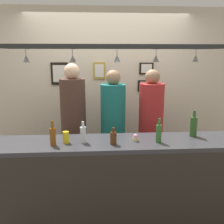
{
  "coord_description": "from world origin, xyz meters",
  "views": [
    {
      "loc": [
        -0.2,
        -2.92,
        1.9
      ],
      "look_at": [
        0.0,
        0.1,
        1.2
      ],
      "focal_mm": 40.49,
      "sensor_mm": 36.0,
      "label": 1
    }
  ],
  "objects_px": {
    "picture_frame_upper_small": "(146,68)",
    "picture_frame_crest": "(99,71)",
    "bottle_champagne_green": "(194,126)",
    "person_right_red_shirt": "(151,118)",
    "bottle_beer_amber_tall": "(53,136)",
    "person_middle_teal_shirt": "(113,119)",
    "bottle_beer_green_import": "(159,133)",
    "bottle_soda_clear": "(83,134)",
    "picture_frame_lower_pair": "(147,86)",
    "person_left_brown_shirt": "(73,116)",
    "drink_can": "(66,137)",
    "picture_frame_caricature": "(60,74)",
    "cupcake": "(135,138)",
    "bottle_beer_brown_stubby": "(113,138)"
  },
  "relations": [
    {
      "from": "picture_frame_upper_small",
      "to": "picture_frame_crest",
      "type": "xyz_separation_m",
      "value": [
        -0.74,
        0.0,
        -0.03
      ]
    },
    {
      "from": "bottle_champagne_green",
      "to": "picture_frame_caricature",
      "type": "xyz_separation_m",
      "value": [
        -1.65,
        1.3,
        0.5
      ]
    },
    {
      "from": "person_left_brown_shirt",
      "to": "picture_frame_lower_pair",
      "type": "bearing_deg",
      "value": 28.6
    },
    {
      "from": "bottle_beer_brown_stubby",
      "to": "cupcake",
      "type": "height_order",
      "value": "bottle_beer_brown_stubby"
    },
    {
      "from": "bottle_beer_green_import",
      "to": "drink_can",
      "type": "height_order",
      "value": "bottle_beer_green_import"
    },
    {
      "from": "bottle_beer_brown_stubby",
      "to": "cupcake",
      "type": "xyz_separation_m",
      "value": [
        0.24,
        0.08,
        -0.03
      ]
    },
    {
      "from": "bottle_soda_clear",
      "to": "picture_frame_caricature",
      "type": "bearing_deg",
      "value": 106.08
    },
    {
      "from": "person_middle_teal_shirt",
      "to": "bottle_beer_amber_tall",
      "type": "height_order",
      "value": "person_middle_teal_shirt"
    },
    {
      "from": "bottle_champagne_green",
      "to": "person_right_red_shirt",
      "type": "bearing_deg",
      "value": 116.23
    },
    {
      "from": "person_middle_teal_shirt",
      "to": "bottle_beer_amber_tall",
      "type": "distance_m",
      "value": 1.1
    },
    {
      "from": "bottle_champagne_green",
      "to": "picture_frame_caricature",
      "type": "bearing_deg",
      "value": 141.83
    },
    {
      "from": "bottle_soda_clear",
      "to": "cupcake",
      "type": "height_order",
      "value": "bottle_soda_clear"
    },
    {
      "from": "person_middle_teal_shirt",
      "to": "person_right_red_shirt",
      "type": "height_order",
      "value": "person_right_red_shirt"
    },
    {
      "from": "person_middle_teal_shirt",
      "to": "picture_frame_lower_pair",
      "type": "height_order",
      "value": "person_middle_teal_shirt"
    },
    {
      "from": "person_middle_teal_shirt",
      "to": "person_right_red_shirt",
      "type": "distance_m",
      "value": 0.53
    },
    {
      "from": "person_middle_teal_shirt",
      "to": "bottle_beer_brown_stubby",
      "type": "height_order",
      "value": "person_middle_teal_shirt"
    },
    {
      "from": "bottle_beer_brown_stubby",
      "to": "bottle_beer_green_import",
      "type": "distance_m",
      "value": 0.48
    },
    {
      "from": "person_right_red_shirt",
      "to": "bottle_beer_amber_tall",
      "type": "bearing_deg",
      "value": -144.27
    },
    {
      "from": "person_right_red_shirt",
      "to": "bottle_beer_amber_tall",
      "type": "xyz_separation_m",
      "value": [
        -1.21,
        -0.87,
        0.06
      ]
    },
    {
      "from": "picture_frame_caricature",
      "to": "bottle_soda_clear",
      "type": "bearing_deg",
      "value": -73.92
    },
    {
      "from": "person_middle_teal_shirt",
      "to": "picture_frame_upper_small",
      "type": "height_order",
      "value": "picture_frame_upper_small"
    },
    {
      "from": "person_left_brown_shirt",
      "to": "person_middle_teal_shirt",
      "type": "xyz_separation_m",
      "value": [
        0.54,
        0.0,
        -0.06
      ]
    },
    {
      "from": "person_middle_teal_shirt",
      "to": "picture_frame_crest",
      "type": "xyz_separation_m",
      "value": [
        -0.17,
        0.62,
        0.62
      ]
    },
    {
      "from": "bottle_beer_amber_tall",
      "to": "bottle_soda_clear",
      "type": "bearing_deg",
      "value": 10.79
    },
    {
      "from": "person_left_brown_shirt",
      "to": "person_right_red_shirt",
      "type": "relative_size",
      "value": 1.05
    },
    {
      "from": "bottle_soda_clear",
      "to": "bottle_beer_green_import",
      "type": "distance_m",
      "value": 0.8
    },
    {
      "from": "drink_can",
      "to": "cupcake",
      "type": "xyz_separation_m",
      "value": [
        0.74,
        0.01,
        -0.03
      ]
    },
    {
      "from": "bottle_beer_amber_tall",
      "to": "drink_can",
      "type": "distance_m",
      "value": 0.14
    },
    {
      "from": "picture_frame_upper_small",
      "to": "bottle_champagne_green",
      "type": "bearing_deg",
      "value": -77.23
    },
    {
      "from": "person_middle_teal_shirt",
      "to": "person_left_brown_shirt",
      "type": "bearing_deg",
      "value": -180.0
    },
    {
      "from": "person_middle_teal_shirt",
      "to": "picture_frame_upper_small",
      "type": "xyz_separation_m",
      "value": [
        0.57,
        0.62,
        0.66
      ]
    },
    {
      "from": "bottle_beer_amber_tall",
      "to": "drink_can",
      "type": "xyz_separation_m",
      "value": [
        0.12,
        0.06,
        -0.04
      ]
    },
    {
      "from": "person_right_red_shirt",
      "to": "picture_frame_caricature",
      "type": "height_order",
      "value": "picture_frame_caricature"
    },
    {
      "from": "person_left_brown_shirt",
      "to": "person_right_red_shirt",
      "type": "distance_m",
      "value": 1.07
    },
    {
      "from": "cupcake",
      "to": "picture_frame_caricature",
      "type": "relative_size",
      "value": 0.23
    },
    {
      "from": "person_left_brown_shirt",
      "to": "bottle_beer_green_import",
      "type": "height_order",
      "value": "person_left_brown_shirt"
    },
    {
      "from": "person_left_brown_shirt",
      "to": "bottle_soda_clear",
      "type": "bearing_deg",
      "value": -78.31
    },
    {
      "from": "bottle_beer_amber_tall",
      "to": "picture_frame_crest",
      "type": "bearing_deg",
      "value": 71.1
    },
    {
      "from": "person_right_red_shirt",
      "to": "bottle_beer_green_import",
      "type": "distance_m",
      "value": 0.87
    },
    {
      "from": "person_left_brown_shirt",
      "to": "bottle_beer_brown_stubby",
      "type": "relative_size",
      "value": 9.89
    },
    {
      "from": "bottle_beer_amber_tall",
      "to": "cupcake",
      "type": "height_order",
      "value": "bottle_beer_amber_tall"
    },
    {
      "from": "bottle_champagne_green",
      "to": "picture_frame_crest",
      "type": "distance_m",
      "value": 1.75
    },
    {
      "from": "person_middle_teal_shirt",
      "to": "bottle_beer_amber_tall",
      "type": "bearing_deg",
      "value": -127.97
    },
    {
      "from": "cupcake",
      "to": "picture_frame_crest",
      "type": "xyz_separation_m",
      "value": [
        -0.35,
        1.42,
        0.62
      ]
    },
    {
      "from": "bottle_beer_brown_stubby",
      "to": "picture_frame_caricature",
      "type": "distance_m",
      "value": 1.76
    },
    {
      "from": "drink_can",
      "to": "picture_frame_upper_small",
      "type": "bearing_deg",
      "value": 51.65
    },
    {
      "from": "person_right_red_shirt",
      "to": "picture_frame_upper_small",
      "type": "relative_size",
      "value": 7.73
    },
    {
      "from": "drink_can",
      "to": "bottle_beer_green_import",
      "type": "bearing_deg",
      "value": -3.08
    },
    {
      "from": "person_left_brown_shirt",
      "to": "picture_frame_lower_pair",
      "type": "distance_m",
      "value": 1.33
    },
    {
      "from": "person_middle_teal_shirt",
      "to": "bottle_beer_green_import",
      "type": "height_order",
      "value": "person_middle_teal_shirt"
    }
  ]
}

